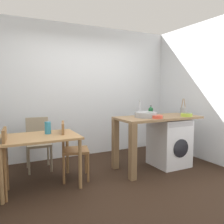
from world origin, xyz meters
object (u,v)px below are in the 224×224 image
(chair_opposite, at_px, (70,147))
(washing_machine, at_px, (169,142))
(bottle_tall_green, at_px, (151,111))
(mixing_bowl, at_px, (157,117))
(vase, at_px, (48,128))
(colander, at_px, (186,115))
(utensil_crock, at_px, (183,111))
(dining_table, at_px, (39,143))
(chair_spare_by_wall, at_px, (38,140))

(chair_opposite, distance_m, washing_machine, 1.82)
(bottle_tall_green, bearing_deg, mixing_bowl, -110.70)
(mixing_bowl, distance_m, vase, 1.75)
(colander, bearing_deg, utensil_crock, 56.30)
(dining_table, distance_m, washing_machine, 2.30)
(mixing_bowl, distance_m, colander, 0.63)
(washing_machine, bearing_deg, dining_table, 177.06)
(mixing_bowl, xyz_separation_m, utensil_crock, (0.81, 0.25, 0.04))
(bottle_tall_green, distance_m, utensil_crock, 0.68)
(chair_spare_by_wall, relative_size, bottle_tall_green, 4.90)
(dining_table, relative_size, mixing_bowl, 5.99)
(dining_table, bearing_deg, mixing_bowl, -9.69)
(vase, bearing_deg, chair_opposite, -5.41)
(dining_table, xyz_separation_m, washing_machine, (2.28, -0.12, -0.21))
(dining_table, relative_size, vase, 6.08)
(chair_spare_by_wall, bearing_deg, vase, 96.61)
(colander, xyz_separation_m, vase, (-2.32, 0.43, -0.12))
(dining_table, distance_m, vase, 0.26)
(mixing_bowl, bearing_deg, washing_machine, 24.25)
(washing_machine, distance_m, vase, 2.18)
(chair_opposite, bearing_deg, dining_table, -67.06)
(washing_machine, bearing_deg, utensil_crock, 8.10)
(colander, height_order, vase, colander)
(dining_table, bearing_deg, washing_machine, -2.94)
(bottle_tall_green, bearing_deg, chair_opposite, 179.46)
(dining_table, bearing_deg, vase, 33.69)
(chair_spare_by_wall, bearing_deg, chair_opposite, 120.63)
(vase, bearing_deg, dining_table, -146.31)
(chair_spare_by_wall, relative_size, utensil_crock, 3.00)
(bottle_tall_green, xyz_separation_m, utensil_crock, (0.67, -0.12, -0.01))
(mixing_bowl, height_order, colander, colander)
(dining_table, bearing_deg, chair_spare_by_wall, 82.39)
(chair_opposite, height_order, bottle_tall_green, bottle_tall_green)
(washing_machine, xyz_separation_m, colander, (0.19, -0.22, 0.52))
(dining_table, xyz_separation_m, bottle_tall_green, (1.98, 0.05, 0.36))
(bottle_tall_green, distance_m, colander, 0.63)
(washing_machine, bearing_deg, vase, 174.19)
(colander, distance_m, vase, 2.36)
(dining_table, height_order, vase, vase)
(mixing_bowl, relative_size, utensil_crock, 0.61)
(chair_spare_by_wall, distance_m, vase, 0.75)
(chair_opposite, bearing_deg, mixing_bowl, 89.04)
(chair_spare_by_wall, distance_m, colander, 2.65)
(dining_table, height_order, chair_opposite, chair_opposite)
(washing_machine, height_order, colander, colander)
(chair_opposite, height_order, vase, vase)
(chair_opposite, distance_m, colander, 2.08)
(bottle_tall_green, bearing_deg, dining_table, -178.42)
(dining_table, distance_m, chair_opposite, 0.50)
(washing_machine, height_order, bottle_tall_green, bottle_tall_green)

